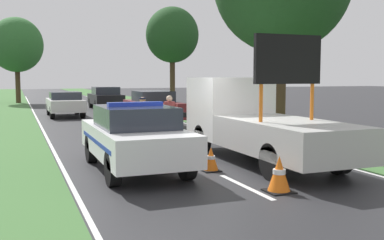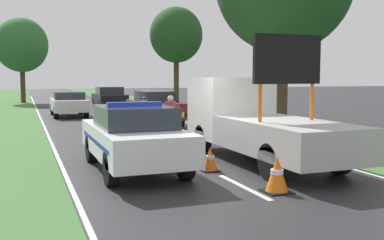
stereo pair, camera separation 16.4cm
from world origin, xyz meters
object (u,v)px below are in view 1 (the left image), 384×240
object	(u,v)px
traffic_cone_near_truck	(279,174)
traffic_cone_behind_barrier	(195,133)
road_barrier	(156,118)
traffic_cone_near_police	(111,141)
queued_car_sedan_black	(105,97)
police_car	(134,137)
pedestrian_civilian	(169,115)
work_truck	(254,120)
police_officer	(143,116)
roadside_tree_near_left	(172,35)
queued_car_wagon_maroon	(152,107)
queued_car_van_white	(65,103)
roadside_tree_mid_left	(16,45)
traffic_cone_centre_front	(150,138)
traffic_cone_lane_edge	(211,159)

from	to	relation	value
traffic_cone_near_truck	traffic_cone_behind_barrier	size ratio (longest dim) A/B	1.28
road_barrier	traffic_cone_behind_barrier	size ratio (longest dim) A/B	5.31
traffic_cone_near_police	queued_car_sedan_black	distance (m)	18.52
police_car	pedestrian_civilian	size ratio (longest dim) A/B	2.86
work_truck	road_barrier	world-z (taller)	work_truck
police_car	traffic_cone_near_truck	bearing A→B (deg)	-55.41
work_truck	police_officer	xyz separation A→B (m)	(-2.09, 4.01, -0.15)
roadside_tree_near_left	work_truck	bearing A→B (deg)	-103.19
road_barrier	traffic_cone_near_police	size ratio (longest dim) A/B	5.60
police_officer	pedestrian_civilian	bearing A→B (deg)	126.76
traffic_cone_near_police	queued_car_wagon_maroon	size ratio (longest dim) A/B	0.12
queued_car_van_white	queued_car_sedan_black	bearing A→B (deg)	-121.73
police_officer	traffic_cone_near_police	distance (m)	1.70
road_barrier	roadside_tree_mid_left	distance (m)	27.27
work_truck	road_barrier	xyz separation A→B (m)	(-1.44, 4.57, -0.28)
work_truck	pedestrian_civilian	world-z (taller)	work_truck
traffic_cone_near_police	queued_car_sedan_black	bearing A→B (deg)	79.96
police_car	work_truck	size ratio (longest dim) A/B	0.75
roadside_tree_mid_left	road_barrier	bearing A→B (deg)	-80.33
traffic_cone_behind_barrier	roadside_tree_near_left	bearing A→B (deg)	73.56
police_officer	roadside_tree_near_left	world-z (taller)	roadside_tree_near_left
pedestrian_civilian	traffic_cone_near_police	world-z (taller)	pedestrian_civilian
traffic_cone_near_truck	queued_car_wagon_maroon	xyz separation A→B (m)	(1.23, 13.07, 0.50)
traffic_cone_centre_front	work_truck	bearing A→B (deg)	-56.96
road_barrier	traffic_cone_near_police	world-z (taller)	road_barrier
queued_car_van_white	queued_car_wagon_maroon	bearing A→B (deg)	118.55
traffic_cone_near_truck	traffic_cone_behind_barrier	bearing A→B (deg)	81.08
traffic_cone_lane_edge	queued_car_wagon_maroon	distance (m)	10.89
roadside_tree_near_left	traffic_cone_near_truck	bearing A→B (deg)	-104.29
roadside_tree_near_left	queued_car_van_white	bearing A→B (deg)	-145.14
traffic_cone_near_police	traffic_cone_behind_barrier	world-z (taller)	traffic_cone_behind_barrier
road_barrier	traffic_cone_behind_barrier	xyz separation A→B (m)	(1.29, -0.56, -0.54)
work_truck	traffic_cone_lane_edge	world-z (taller)	work_truck
police_car	queued_car_wagon_maroon	size ratio (longest dim) A/B	1.03
traffic_cone_near_truck	roadside_tree_mid_left	xyz separation A→B (m)	(-4.65, 34.53, 4.69)
road_barrier	traffic_cone_near_truck	distance (m)	7.99
queued_car_wagon_maroon	traffic_cone_near_police	bearing A→B (deg)	63.21
police_officer	traffic_cone_centre_front	bearing A→B (deg)	61.91
traffic_cone_behind_barrier	traffic_cone_lane_edge	world-z (taller)	traffic_cone_lane_edge
police_officer	traffic_cone_near_truck	size ratio (longest dim) A/B	2.20
traffic_cone_behind_barrier	traffic_cone_near_truck	bearing A→B (deg)	-98.92
pedestrian_civilian	traffic_cone_lane_edge	bearing A→B (deg)	-94.01
traffic_cone_near_police	queued_car_wagon_maroon	xyz separation A→B (m)	(3.29, 6.52, 0.59)
pedestrian_civilian	traffic_cone_near_police	distance (m)	2.29
traffic_cone_near_truck	traffic_cone_behind_barrier	world-z (taller)	traffic_cone_near_truck
police_car	queued_car_wagon_maroon	xyz separation A→B (m)	(3.39, 9.97, 0.02)
police_officer	traffic_cone_behind_barrier	xyz separation A→B (m)	(1.94, -0.00, -0.67)
road_barrier	queued_car_wagon_maroon	xyz separation A→B (m)	(1.35, 5.10, 0.04)
traffic_cone_lane_edge	queued_car_wagon_maroon	size ratio (longest dim) A/B	0.13
roadside_tree_mid_left	queued_car_sedan_black	bearing A→B (deg)	-59.22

